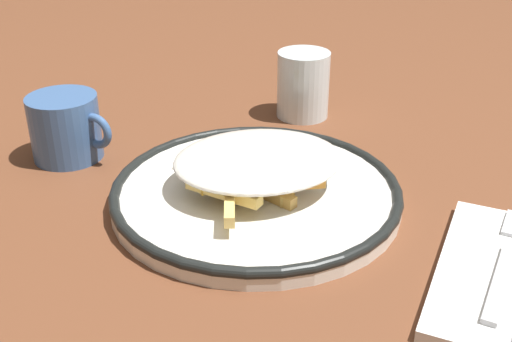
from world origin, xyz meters
TOP-DOWN VIEW (x-y plane):
  - ground_plane at (0.00, 0.00)m, footprint 2.60×2.60m
  - plate at (0.00, 0.00)m, footprint 0.29×0.29m
  - fries_heap at (-0.00, 0.00)m, footprint 0.22×0.22m
  - fork at (0.24, -0.02)m, footprint 0.02×0.18m
  - water_glass at (-0.04, 0.23)m, footprint 0.07×0.07m
  - coffee_mug at (-0.24, 0.00)m, footprint 0.10×0.08m

SIDE VIEW (x-z plane):
  - ground_plane at x=0.00m, z-range 0.00..0.00m
  - plate at x=0.00m, z-range 0.00..0.02m
  - fork at x=0.24m, z-range 0.01..0.02m
  - coffee_mug at x=-0.24m, z-range 0.00..0.07m
  - fries_heap at x=0.00m, z-range 0.02..0.06m
  - water_glass at x=-0.04m, z-range 0.00..0.09m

